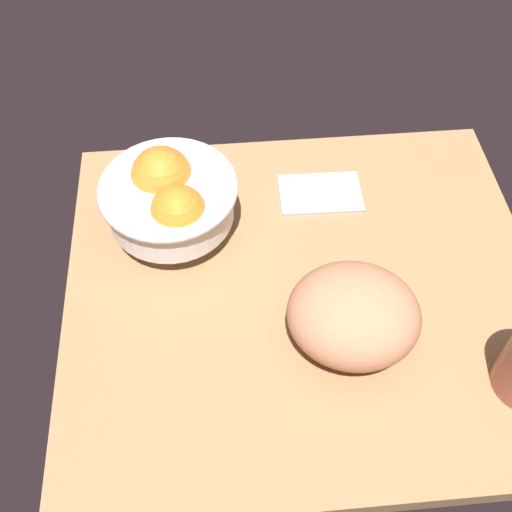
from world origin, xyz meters
TOP-DOWN VIEW (x-y plane):
  - ground_plane at (0.00, 0.00)cm, footprint 65.10×58.47cm
  - fruit_bowl at (17.72, -12.12)cm, footprint 19.25×19.25cm
  - bread_loaf at (-4.57, 8.04)cm, footprint 18.86×17.56cm
  - napkin_folded at (-4.63, -16.71)cm, footprint 12.62×8.41cm

SIDE VIEW (x-z plane):
  - ground_plane at x=0.00cm, z-range -3.00..0.00cm
  - napkin_folded at x=-4.63cm, z-range 0.00..0.92cm
  - bread_loaf at x=-4.57cm, z-range 0.00..9.88cm
  - fruit_bowl at x=17.72cm, z-range 0.52..12.42cm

